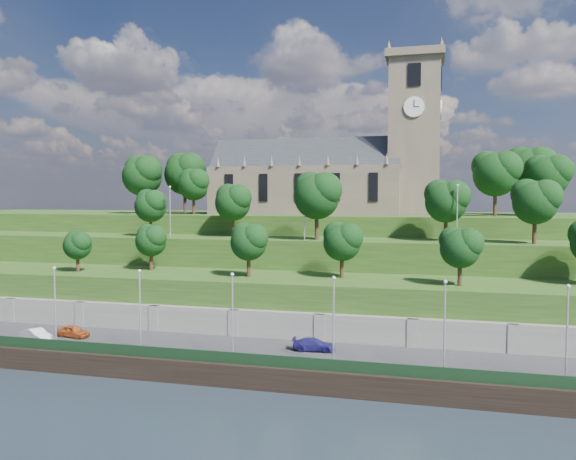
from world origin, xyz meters
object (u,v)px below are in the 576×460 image
(car_middle, at_px, (36,335))
(church, at_px, (334,170))
(car_left, at_px, (73,331))
(car_right, at_px, (314,345))

(car_middle, bearing_deg, church, -11.41)
(car_left, relative_size, car_right, 0.88)
(church, distance_m, car_left, 50.18)
(church, height_order, car_left, church)
(church, distance_m, car_right, 43.73)
(car_middle, relative_size, car_right, 0.97)
(church, relative_size, car_left, 9.86)
(church, relative_size, car_middle, 8.95)
(church, height_order, car_right, church)
(car_right, bearing_deg, church, 1.08)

